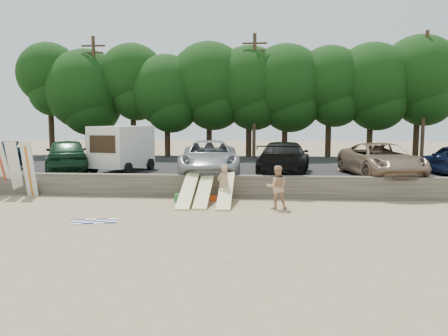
% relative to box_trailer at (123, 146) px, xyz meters
% --- Properties ---
extents(ground, '(120.00, 120.00, 0.00)m').
position_rel_box_trailer_xyz_m(ground, '(4.84, -6.48, -2.07)').
color(ground, tan).
rests_on(ground, ground).
extents(seawall, '(44.00, 0.50, 1.00)m').
position_rel_box_trailer_xyz_m(seawall, '(4.84, -3.48, -1.57)').
color(seawall, '#6B6356').
rests_on(seawall, ground).
extents(parking_lot, '(44.00, 14.50, 0.70)m').
position_rel_box_trailer_xyz_m(parking_lot, '(4.84, 4.02, -1.72)').
color(parking_lot, '#282828').
rests_on(parking_lot, ground).
extents(treeline, '(33.90, 6.52, 9.03)m').
position_rel_box_trailer_xyz_m(treeline, '(5.39, 11.07, 4.22)').
color(treeline, '#382616').
rests_on(treeline, parking_lot).
extents(utility_poles, '(25.80, 0.26, 9.00)m').
position_rel_box_trailer_xyz_m(utility_poles, '(6.84, 9.52, 3.36)').
color(utility_poles, '#473321').
rests_on(utility_poles, parking_lot).
extents(box_trailer, '(2.81, 4.14, 2.44)m').
position_rel_box_trailer_xyz_m(box_trailer, '(0.00, 0.00, 0.00)').
color(box_trailer, silver).
rests_on(box_trailer, parking_lot).
extents(car_1, '(4.12, 5.67, 1.79)m').
position_rel_box_trailer_xyz_m(car_1, '(-2.98, -0.25, -0.47)').
color(car_1, black).
rests_on(car_1, parking_lot).
extents(car_2, '(3.52, 6.48, 1.73)m').
position_rel_box_trailer_xyz_m(car_2, '(4.78, -0.91, -0.50)').
color(car_2, '#9D9DA2').
rests_on(car_2, parking_lot).
extents(car_3, '(3.16, 6.06, 1.68)m').
position_rel_box_trailer_xyz_m(car_3, '(8.58, -0.38, -0.53)').
color(car_3, black).
rests_on(car_3, parking_lot).
extents(car_4, '(3.47, 6.24, 1.65)m').
position_rel_box_trailer_xyz_m(car_4, '(13.20, -1.04, -0.54)').
color(car_4, '#846A54').
rests_on(car_4, parking_lot).
extents(surfboard_upright_2, '(0.57, 0.85, 2.51)m').
position_rel_box_trailer_xyz_m(surfboard_upright_2, '(-4.38, -3.84, -0.81)').
color(surfboard_upright_2, white).
rests_on(surfboard_upright_2, ground).
extents(surfboard_upright_3, '(0.62, 0.91, 2.50)m').
position_rel_box_trailer_xyz_m(surfboard_upright_3, '(-3.74, -3.99, -0.82)').
color(surfboard_upright_3, white).
rests_on(surfboard_upright_3, ground).
extents(surfboard_upright_4, '(0.51, 0.57, 2.56)m').
position_rel_box_trailer_xyz_m(surfboard_upright_4, '(-3.00, -4.10, -0.79)').
color(surfboard_upright_4, white).
rests_on(surfboard_upright_4, ground).
extents(surfboard_low_0, '(0.56, 2.83, 1.12)m').
position_rel_box_trailer_xyz_m(surfboard_low_0, '(4.40, -5.17, -1.51)').
color(surfboard_low_0, '#EDE695').
rests_on(surfboard_low_0, ground).
extents(surfboard_low_1, '(0.56, 2.84, 1.10)m').
position_rel_box_trailer_xyz_m(surfboard_low_1, '(5.06, -5.02, -1.52)').
color(surfboard_low_1, '#EDE695').
rests_on(surfboard_low_1, ground).
extents(surfboard_low_2, '(0.56, 2.81, 1.17)m').
position_rel_box_trailer_xyz_m(surfboard_low_2, '(5.97, -5.13, -1.48)').
color(surfboard_low_2, '#EDE695').
rests_on(surfboard_low_2, ground).
extents(beachgoer_a, '(0.69, 0.67, 1.60)m').
position_rel_box_trailer_xyz_m(beachgoer_a, '(5.86, -4.88, -1.27)').
color(beachgoer_a, tan).
rests_on(beachgoer_a, ground).
extents(beachgoer_b, '(0.89, 0.73, 1.70)m').
position_rel_box_trailer_xyz_m(beachgoer_b, '(8.03, -5.87, -1.22)').
color(beachgoer_b, tan).
rests_on(beachgoer_b, ground).
extents(cooler, '(0.41, 0.34, 0.32)m').
position_rel_box_trailer_xyz_m(cooler, '(3.96, -4.68, -1.91)').
color(cooler, '#268E34').
rests_on(cooler, ground).
extents(gear_bag, '(0.31, 0.26, 0.22)m').
position_rel_box_trailer_xyz_m(gear_bag, '(5.38, -4.35, -1.96)').
color(gear_bag, '#F2501C').
rests_on(gear_bag, ground).
extents(beach_towel, '(1.78, 1.78, 0.00)m').
position_rel_box_trailer_xyz_m(beach_towel, '(1.78, -8.62, -2.06)').
color(beach_towel, white).
rests_on(beach_towel, ground).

